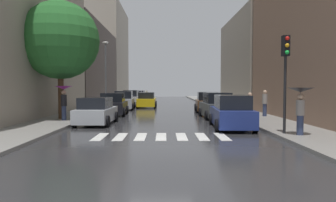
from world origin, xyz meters
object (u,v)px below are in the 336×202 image
(parked_car_left_third, at_px, (124,101))
(parked_car_right_third, at_px, (207,103))
(parked_car_left_second, at_px, (113,105))
(taxi_midroad, at_px, (147,100))
(parked_car_left_fifth, at_px, (135,97))
(parked_car_right_nearest, at_px, (232,113))
(pedestrian_near_tree, at_px, (301,99))
(pedestrian_far_side, at_px, (250,105))
(parked_car_left_nearest, at_px, (96,112))
(parked_car_left_fourth, at_px, (131,98))
(pedestrian_foreground, at_px, (64,95))
(lamp_post_left, at_px, (106,69))
(traffic_light_right_corner, at_px, (286,62))
(parked_car_right_second, at_px, (216,106))
(street_tree_left, at_px, (60,40))
(pedestrian_by_kerb, at_px, (265,102))
(parked_car_left_sixth, at_px, (139,96))

(parked_car_left_third, relative_size, parked_car_right_third, 1.09)
(parked_car_left_second, relative_size, taxi_midroad, 0.87)
(parked_car_left_fifth, xyz_separation_m, taxi_midroad, (2.04, -9.30, -0.03))
(parked_car_right_nearest, relative_size, pedestrian_near_tree, 2.29)
(parked_car_left_third, distance_m, parked_car_left_fifth, 12.13)
(pedestrian_far_side, bearing_deg, parked_car_left_nearest, 24.50)
(parked_car_left_nearest, height_order, parked_car_left_second, parked_car_left_second)
(parked_car_left_third, distance_m, taxi_midroad, 3.50)
(parked_car_left_nearest, bearing_deg, parked_car_right_nearest, -102.60)
(parked_car_left_fourth, relative_size, pedestrian_foreground, 2.03)
(taxi_midroad, bearing_deg, pedestrian_near_tree, -159.68)
(lamp_post_left, bearing_deg, pedestrian_near_tree, -56.95)
(parked_car_left_third, relative_size, parked_car_left_fifth, 1.00)
(parked_car_right_nearest, height_order, pedestrian_near_tree, pedestrian_near_tree)
(pedestrian_far_side, bearing_deg, lamp_post_left, -28.30)
(pedestrian_far_side, xyz_separation_m, traffic_light_right_corner, (-0.08, -6.05, 2.24))
(traffic_light_right_corner, bearing_deg, parked_car_right_third, 96.04)
(parked_car_left_fifth, bearing_deg, pedestrian_near_tree, -164.14)
(taxi_midroad, bearing_deg, parked_car_right_second, -154.93)
(parked_car_right_nearest, relative_size, street_tree_left, 0.61)
(parked_car_left_fifth, height_order, pedestrian_by_kerb, pedestrian_by_kerb)
(pedestrian_by_kerb, bearing_deg, taxi_midroad, -156.98)
(parked_car_right_nearest, bearing_deg, pedestrian_by_kerb, -30.12)
(street_tree_left, bearing_deg, parked_car_right_third, 34.73)
(parked_car_right_nearest, distance_m, traffic_light_right_corner, 4.20)
(parked_car_right_nearest, xyz_separation_m, street_tree_left, (-10.29, 3.92, 4.38))
(parked_car_left_fourth, distance_m, pedestrian_foreground, 18.67)
(parked_car_left_nearest, distance_m, parked_car_left_third, 12.70)
(taxi_midroad, height_order, pedestrian_by_kerb, pedestrian_by_kerb)
(lamp_post_left, bearing_deg, parked_car_right_third, -17.98)
(parked_car_left_second, height_order, pedestrian_foreground, pedestrian_foreground)
(parked_car_left_nearest, relative_size, parked_car_right_nearest, 0.90)
(parked_car_left_sixth, distance_m, taxi_midroad, 15.96)
(pedestrian_near_tree, height_order, pedestrian_far_side, pedestrian_near_tree)
(parked_car_left_second, height_order, taxi_midroad, taxi_midroad)
(parked_car_left_third, height_order, parked_car_left_sixth, parked_car_left_third)
(parked_car_left_sixth, xyz_separation_m, parked_car_right_nearest, (7.50, -33.23, 0.06))
(parked_car_left_fifth, distance_m, pedestrian_by_kerb, 23.99)
(parked_car_left_fourth, xyz_separation_m, pedestrian_foreground, (-2.24, -18.51, 0.89))
(parked_car_left_second, relative_size, parked_car_right_third, 0.99)
(parked_car_left_fifth, relative_size, parked_car_left_sixth, 1.03)
(parked_car_left_fifth, height_order, parked_car_left_sixth, parked_car_left_fifth)
(parked_car_right_nearest, relative_size, pedestrian_foreground, 2.20)
(parked_car_left_second, bearing_deg, parked_car_left_sixth, -1.40)
(pedestrian_by_kerb, bearing_deg, parked_car_left_second, -117.29)
(parked_car_left_nearest, xyz_separation_m, street_tree_left, (-2.71, 2.04, 4.46))
(pedestrian_far_side, xyz_separation_m, lamp_post_left, (-11.08, 11.17, 2.85))
(taxi_midroad, bearing_deg, parked_car_right_third, -137.37)
(pedestrian_by_kerb, xyz_separation_m, street_tree_left, (-13.76, -1.46, 4.08))
(pedestrian_foreground, bearing_deg, parked_car_left_fifth, 27.42)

